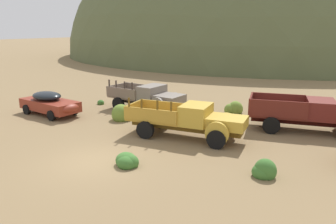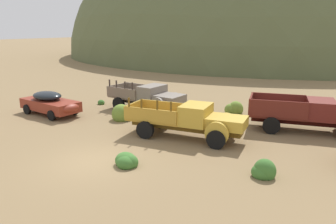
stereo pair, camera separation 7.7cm
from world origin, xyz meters
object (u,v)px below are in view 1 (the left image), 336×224
at_px(car_rust_red, 51,103).
at_px(truck_primer_gray, 151,98).
at_px(truck_oxblood, 317,115).
at_px(truck_faded_yellow, 194,121).

xyz_separation_m(car_rust_red, truck_primer_gray, (5.40, 4.18, 0.18)).
xyz_separation_m(truck_primer_gray, truck_oxblood, (10.71, 0.73, 0.02)).
bearing_deg(truck_faded_yellow, car_rust_red, 175.44).
bearing_deg(truck_oxblood, truck_faded_yellow, -153.06).
relative_size(truck_primer_gray, truck_faded_yellow, 0.89).
distance_m(car_rust_red, truck_oxblood, 16.84).
bearing_deg(truck_primer_gray, truck_oxblood, 8.86).
relative_size(truck_primer_gray, truck_oxblood, 0.85).
height_order(truck_primer_gray, truck_oxblood, truck_primer_gray).
xyz_separation_m(truck_faded_yellow, truck_oxblood, (5.54, 4.53, 0.02)).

